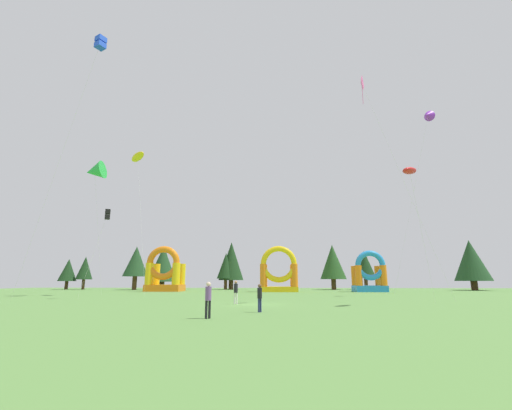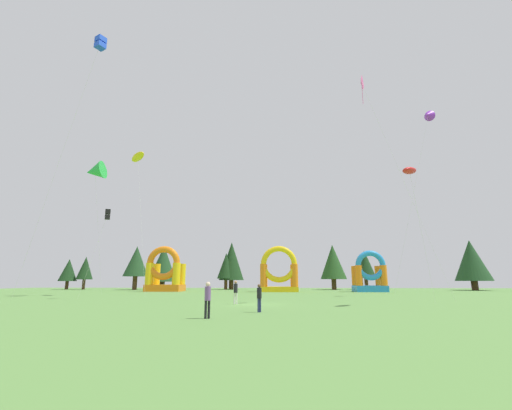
% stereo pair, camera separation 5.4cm
% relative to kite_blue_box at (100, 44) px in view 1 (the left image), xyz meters
% --- Properties ---
extents(ground_plane, '(120.00, 120.00, 0.00)m').
position_rel_kite_blue_box_xyz_m(ground_plane, '(13.34, 1.49, -22.50)').
color(ground_plane, '#5B8C42').
extents(kite_blue_box, '(8.76, 4.90, 23.11)m').
position_rel_kite_blue_box_xyz_m(kite_blue_box, '(0.00, 0.00, 0.00)').
color(kite_blue_box, blue).
rests_on(kite_blue_box, ground_plane).
extents(kite_black_box, '(2.14, 1.25, 9.17)m').
position_rel_kite_blue_box_xyz_m(kite_black_box, '(-2.26, 8.69, -13.88)').
color(kite_black_box, black).
rests_on(kite_black_box, ground_plane).
extents(kite_purple_delta, '(5.80, 5.17, 23.37)m').
position_rel_kite_blue_box_xyz_m(kite_purple_delta, '(35.30, 15.79, 0.08)').
color(kite_purple_delta, purple).
rests_on(kite_purple_delta, ground_plane).
extents(kite_red_parafoil, '(3.11, 3.76, 10.69)m').
position_rel_kite_blue_box_xyz_m(kite_red_parafoil, '(26.01, 0.28, -12.29)').
color(kite_red_parafoil, red).
rests_on(kite_red_parafoil, ground_plane).
extents(kite_yellow_parafoil, '(4.93, 4.64, 18.65)m').
position_rel_kite_blue_box_xyz_m(kite_yellow_parafoil, '(-2.76, 16.38, -4.59)').
color(kite_yellow_parafoil, yellow).
rests_on(kite_yellow_parafoil, ground_plane).
extents(kite_pink_diamond, '(7.91, 3.38, 20.21)m').
position_rel_kite_blue_box_xyz_m(kite_pink_diamond, '(23.59, 3.16, -3.00)').
color(kite_pink_diamond, '#EA599E').
rests_on(kite_pink_diamond, ground_plane).
extents(kite_green_delta, '(2.60, 6.37, 16.83)m').
position_rel_kite_blue_box_xyz_m(kite_green_delta, '(-7.51, 14.70, -7.03)').
color(kite_green_delta, green).
rests_on(kite_green_delta, ground_plane).
extents(person_midfield, '(0.40, 0.40, 1.79)m').
position_rel_kite_blue_box_xyz_m(person_midfield, '(12.29, 1.46, -21.44)').
color(person_midfield, silver).
rests_on(person_midfield, ground_plane).
extents(person_far_side, '(0.39, 0.39, 1.60)m').
position_rel_kite_blue_box_xyz_m(person_far_side, '(14.46, -5.34, -21.55)').
color(person_far_side, navy).
rests_on(person_far_side, ground_plane).
extents(person_left_edge, '(0.41, 0.41, 1.74)m').
position_rel_kite_blue_box_xyz_m(person_left_edge, '(12.10, -8.89, -21.47)').
color(person_left_edge, black).
rests_on(person_left_edge, ground_plane).
extents(inflatable_yellow_castle, '(5.92, 4.75, 7.53)m').
position_rel_kite_blue_box_xyz_m(inflatable_yellow_castle, '(-3.47, 32.75, -19.73)').
color(inflatable_yellow_castle, orange).
rests_on(inflatable_yellow_castle, ground_plane).
extents(inflatable_orange_dome, '(6.10, 3.97, 7.34)m').
position_rel_kite_blue_box_xyz_m(inflatable_orange_dome, '(15.97, 31.37, -19.72)').
color(inflatable_orange_dome, yellow).
rests_on(inflatable_orange_dome, ground_plane).
extents(inflatable_blue_arch, '(5.00, 3.96, 6.59)m').
position_rel_kite_blue_box_xyz_m(inflatable_blue_arch, '(30.75, 32.01, -20.06)').
color(inflatable_blue_arch, '#268CD8').
rests_on(inflatable_blue_arch, ground_plane).
extents(tree_row_0, '(3.61, 3.61, 6.21)m').
position_rel_kite_blue_box_xyz_m(tree_row_0, '(-27.88, 44.74, -18.59)').
color(tree_row_0, '#4C331E').
rests_on(tree_row_0, ground_plane).
extents(tree_row_1, '(3.27, 3.27, 6.71)m').
position_rel_kite_blue_box_xyz_m(tree_row_1, '(-24.30, 44.74, -18.18)').
color(tree_row_1, '#4C331E').
rests_on(tree_row_1, ground_plane).
extents(tree_row_2, '(4.89, 4.89, 8.61)m').
position_rel_kite_blue_box_xyz_m(tree_row_2, '(-12.69, 42.77, -16.95)').
color(tree_row_2, '#4C331E').
rests_on(tree_row_2, ground_plane).
extents(tree_row_3, '(5.94, 5.94, 9.11)m').
position_rel_kite_blue_box_xyz_m(tree_row_3, '(-8.48, 46.89, -17.19)').
color(tree_row_3, '#4C331E').
rests_on(tree_row_3, ground_plane).
extents(tree_row_4, '(3.62, 3.62, 7.35)m').
position_rel_kite_blue_box_xyz_m(tree_row_4, '(5.25, 45.25, -17.78)').
color(tree_row_4, '#4C331E').
rests_on(tree_row_4, ground_plane).
extents(tree_row_5, '(5.18, 5.18, 9.71)m').
position_rel_kite_blue_box_xyz_m(tree_row_5, '(6.24, 46.26, -16.74)').
color(tree_row_5, '#4C331E').
rests_on(tree_row_5, ground_plane).
extents(tree_row_6, '(5.27, 5.27, 9.06)m').
position_rel_kite_blue_box_xyz_m(tree_row_6, '(27.22, 46.17, -16.98)').
color(tree_row_6, '#4C331E').
rests_on(tree_row_6, ground_plane).
extents(tree_row_7, '(3.96, 3.96, 7.82)m').
position_rel_kite_blue_box_xyz_m(tree_row_7, '(33.71, 46.18, -17.41)').
color(tree_row_7, '#4C331E').
rests_on(tree_row_7, ground_plane).
extents(tree_row_8, '(6.44, 6.44, 9.41)m').
position_rel_kite_blue_box_xyz_m(tree_row_8, '(52.71, 42.27, -16.97)').
color(tree_row_8, '#4C331E').
rests_on(tree_row_8, ground_plane).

